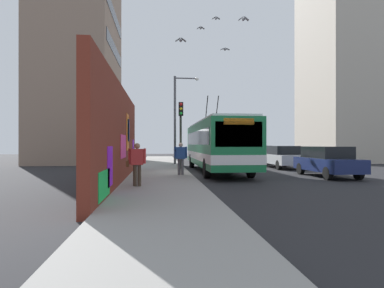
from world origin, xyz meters
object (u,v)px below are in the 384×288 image
(parked_car_navy, at_px, (327,161))
(parked_car_white, at_px, (258,154))
(traffic_light, at_px, (181,124))
(street_lamp, at_px, (178,114))
(parked_car_silver, at_px, (282,156))
(pedestrian_near_wall, at_px, (137,161))
(pedestrian_at_curb, at_px, (181,156))
(city_bus, at_px, (216,144))

(parked_car_navy, distance_m, parked_car_white, 11.86)
(traffic_light, relative_size, street_lamp, 0.61)
(traffic_light, bearing_deg, street_lamp, -1.28)
(parked_car_silver, relative_size, pedestrian_near_wall, 2.95)
(pedestrian_at_curb, bearing_deg, parked_car_white, -33.43)
(parked_car_navy, height_order, street_lamp, street_lamp)
(city_bus, distance_m, parked_car_white, 9.76)
(parked_car_silver, bearing_deg, parked_car_navy, 180.00)
(parked_car_navy, bearing_deg, street_lamp, 37.97)
(city_bus, bearing_deg, pedestrian_at_curb, 143.94)
(pedestrian_at_curb, bearing_deg, pedestrian_near_wall, 156.10)
(parked_car_silver, xyz_separation_m, street_lamp, (2.96, 7.23, 3.26))
(pedestrian_at_curb, bearing_deg, city_bus, -36.06)
(pedestrian_near_wall, xyz_separation_m, pedestrian_at_curb, (4.33, -1.92, 0.03))
(pedestrian_at_curb, distance_m, traffic_light, 4.07)
(parked_car_white, height_order, traffic_light, traffic_light)
(parked_car_navy, xyz_separation_m, pedestrian_at_curb, (0.35, 7.60, 0.27))
(pedestrian_near_wall, bearing_deg, pedestrian_at_curb, -23.90)
(parked_car_navy, relative_size, parked_car_silver, 0.96)
(city_bus, distance_m, street_lamp, 6.43)
(city_bus, xyz_separation_m, pedestrian_at_curb, (-3.29, 2.40, -0.62))
(parked_car_navy, relative_size, pedestrian_near_wall, 2.84)
(parked_car_navy, xyz_separation_m, street_lamp, (9.27, 7.23, 3.26))
(parked_car_silver, distance_m, traffic_light, 8.00)
(city_bus, relative_size, street_lamp, 1.69)
(pedestrian_near_wall, distance_m, traffic_light, 8.44)
(city_bus, relative_size, pedestrian_at_curb, 7.13)
(traffic_light, bearing_deg, parked_car_white, -42.97)
(pedestrian_at_curb, relative_size, traffic_light, 0.39)
(parked_car_white, bearing_deg, pedestrian_at_curb, 146.57)
(parked_car_white, height_order, street_lamp, street_lamp)
(traffic_light, bearing_deg, parked_car_navy, -118.36)
(parked_car_white, bearing_deg, pedestrian_near_wall, 149.00)
(city_bus, bearing_deg, pedestrian_near_wall, 150.48)
(pedestrian_at_curb, xyz_separation_m, street_lamp, (8.91, -0.36, 2.99))
(parked_car_navy, relative_size, street_lamp, 0.66)
(parked_car_navy, distance_m, parked_car_silver, 6.30)
(city_bus, bearing_deg, parked_car_white, -32.33)
(parked_car_white, bearing_deg, street_lamp, 109.73)
(pedestrian_near_wall, bearing_deg, street_lamp, -9.78)
(pedestrian_near_wall, xyz_separation_m, traffic_light, (7.94, -2.16, 1.88))
(city_bus, height_order, street_lamp, street_lamp)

